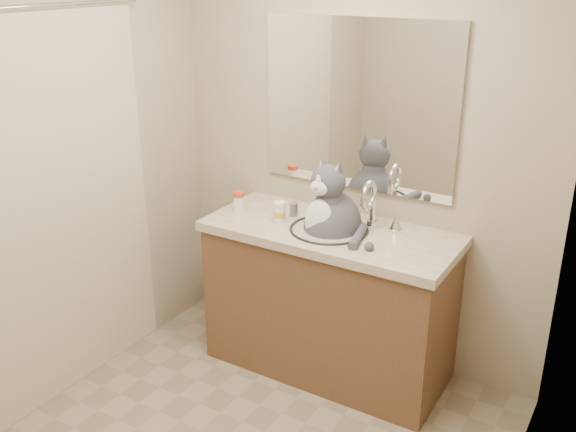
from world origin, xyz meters
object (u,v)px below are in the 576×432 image
Objects in this scene: cat at (331,222)px; pill_bottle_orange at (280,212)px; grey_canister at (294,209)px; pill_bottle_redcap at (239,201)px.

pill_bottle_orange is (-0.28, -0.06, 0.02)m from cat.
grey_canister is (-0.26, 0.05, 0.00)m from cat.
pill_bottle_orange reaches higher than pill_bottle_redcap.
grey_canister is at bearing 80.37° from pill_bottle_orange.
cat is 5.43× the size of pill_bottle_redcap.
cat reaches higher than pill_bottle_orange.
pill_bottle_redcap is 0.98× the size of pill_bottle_orange.
pill_bottle_orange is 1.54× the size of grey_canister.
grey_canister is at bearing 17.05° from pill_bottle_redcap.
pill_bottle_redcap is at bearing -164.14° from cat.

